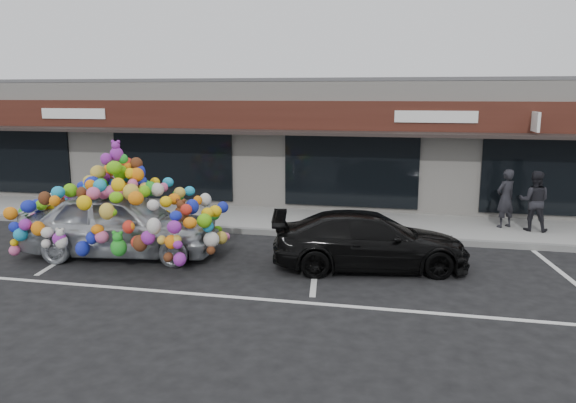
% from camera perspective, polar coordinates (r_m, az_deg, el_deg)
% --- Properties ---
extents(ground, '(90.00, 90.00, 0.00)m').
position_cam_1_polar(ground, '(13.52, -9.15, -5.68)').
color(ground, black).
rests_on(ground, ground).
extents(shop_building, '(24.00, 7.20, 4.31)m').
position_cam_1_polar(shop_building, '(21.09, -0.86, 6.40)').
color(shop_building, silver).
rests_on(shop_building, ground).
extents(sidewalk, '(26.00, 3.00, 0.15)m').
position_cam_1_polar(sidewalk, '(17.15, -4.26, -1.74)').
color(sidewalk, '#9A9994').
rests_on(sidewalk, ground).
extents(kerb, '(26.00, 0.18, 0.16)m').
position_cam_1_polar(kerb, '(15.76, -5.83, -2.91)').
color(kerb, slate).
rests_on(kerb, ground).
extents(parking_stripe_left, '(0.73, 4.37, 0.01)m').
position_cam_1_polar(parking_stripe_left, '(15.13, -20.25, -4.42)').
color(parking_stripe_left, silver).
rests_on(parking_stripe_left, ground).
extents(parking_stripe_mid, '(0.73, 4.37, 0.01)m').
position_cam_1_polar(parking_stripe_mid, '(12.97, 2.84, -6.25)').
color(parking_stripe_mid, silver).
rests_on(parking_stripe_mid, ground).
extents(parking_stripe_right, '(0.73, 4.37, 0.01)m').
position_cam_1_polar(parking_stripe_right, '(13.24, 26.74, -7.09)').
color(parking_stripe_right, silver).
rests_on(parking_stripe_right, ground).
extents(lane_line, '(14.00, 0.12, 0.01)m').
position_cam_1_polar(lane_line, '(10.83, -3.67, -9.80)').
color(lane_line, silver).
rests_on(lane_line, ground).
extents(toy_car, '(3.32, 5.14, 2.87)m').
position_cam_1_polar(toy_car, '(13.90, -16.61, -1.41)').
color(toy_car, gray).
rests_on(toy_car, ground).
extents(black_sedan, '(2.55, 4.57, 1.25)m').
position_cam_1_polar(black_sedan, '(12.58, 8.32, -3.96)').
color(black_sedan, black).
rests_on(black_sedan, ground).
extents(pedestrian_a, '(0.71, 0.67, 1.64)m').
position_cam_1_polar(pedestrian_a, '(16.67, 21.23, 0.30)').
color(pedestrian_a, black).
rests_on(pedestrian_a, sidewalk).
extents(pedestrian_b, '(0.90, 0.76, 1.64)m').
position_cam_1_polar(pedestrian_b, '(16.56, 23.73, 0.05)').
color(pedestrian_b, black).
rests_on(pedestrian_b, sidewalk).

